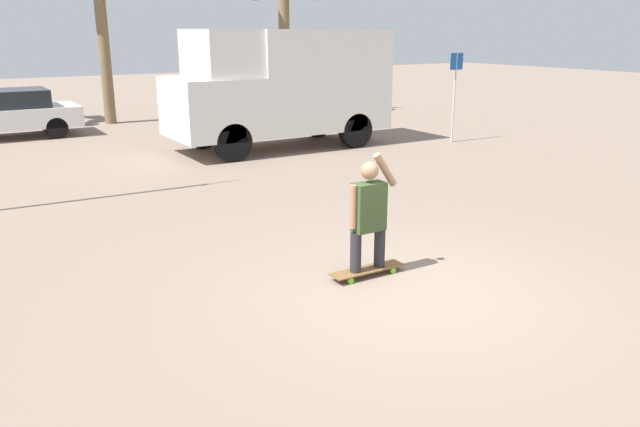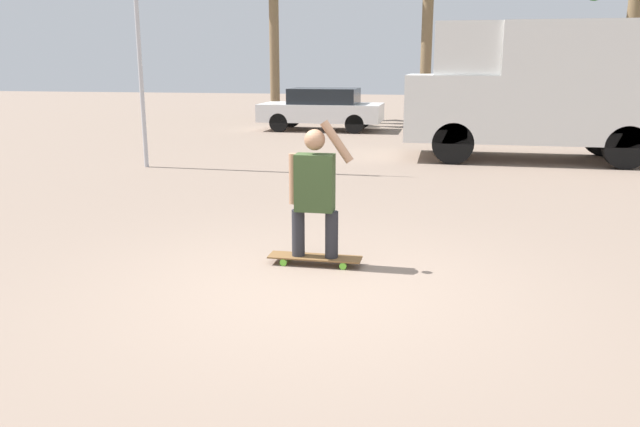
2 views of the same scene
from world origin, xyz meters
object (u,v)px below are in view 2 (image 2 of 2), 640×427
object	(u,v)px
skateboard	(315,258)
camper_van	(542,86)
person_skateboarder	(315,187)
parked_car_white	(322,108)

from	to	relation	value
skateboard	camper_van	distance (m)	9.31
person_skateboarder	camper_van	distance (m)	9.21
parked_car_white	camper_van	bearing A→B (deg)	-42.15
person_skateboarder	parked_car_white	bearing A→B (deg)	100.77
skateboard	camper_van	world-z (taller)	camper_van
person_skateboarder	camper_van	xyz separation A→B (m)	(3.40, 8.52, 0.80)
skateboard	parked_car_white	bearing A→B (deg)	100.78
person_skateboarder	parked_car_white	distance (m)	14.26
skateboard	parked_car_white	world-z (taller)	parked_car_white
skateboard	camper_van	xyz separation A→B (m)	(3.40, 8.52, 1.58)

